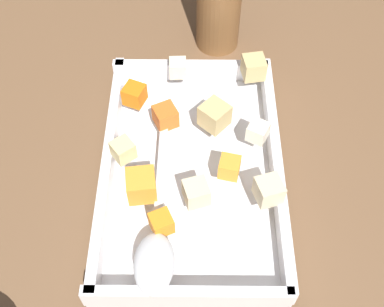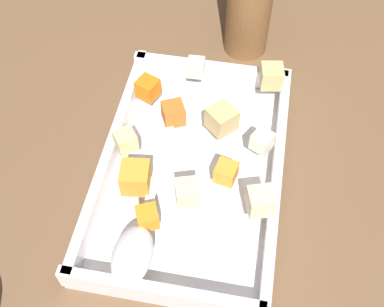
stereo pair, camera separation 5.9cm
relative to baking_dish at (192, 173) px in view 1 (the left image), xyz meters
The scene contains 15 objects.
ground_plane 0.01m from the baking_dish, 50.92° to the left, with size 4.00×4.00×0.00m, color brown.
baking_dish is the anchor object (origin of this frame).
carrot_chunk_front_center 0.11m from the baking_dish, 160.93° to the left, with size 0.02×0.02×0.02m, color orange.
carrot_chunk_corner_se 0.08m from the baking_dish, 31.67° to the left, with size 0.03×0.03×0.03m, color orange.
carrot_chunk_mid_right 0.13m from the baking_dish, 39.49° to the left, with size 0.03×0.03×0.03m, color orange.
carrot_chunk_corner_sw 0.07m from the baking_dish, 115.33° to the right, with size 0.02×0.02×0.02m, color orange.
carrot_chunk_heap_top 0.09m from the baking_dish, 130.92° to the left, with size 0.03×0.03×0.03m, color orange.
potato_chunk_under_handle 0.15m from the baking_dish, ahead, with size 0.02×0.02×0.02m, color beige.
potato_chunk_center 0.11m from the baking_dish, 121.69° to the right, with size 0.03×0.03×0.03m, color beige.
potato_chunk_far_right 0.17m from the baking_dish, 30.38° to the right, with size 0.03×0.03×0.03m, color tan.
potato_chunk_near_spoon 0.07m from the baking_dish, behind, with size 0.03×0.03×0.03m, color beige.
potato_chunk_far_left 0.10m from the baking_dish, 87.20° to the left, with size 0.02×0.02×0.02m, color #E0CC89.
potato_chunk_back_center 0.08m from the baking_dish, 27.05° to the right, with size 0.03×0.03×0.03m, color tan.
parsnip_chunk_mid_left 0.10m from the baking_dish, 68.20° to the right, with size 0.02×0.02×0.02m, color silver.
serving_spoon 0.14m from the baking_dish, 163.25° to the left, with size 0.24×0.04×0.02m.
Camera 1 is at (-0.35, -0.01, 0.54)m, focal length 45.52 mm.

